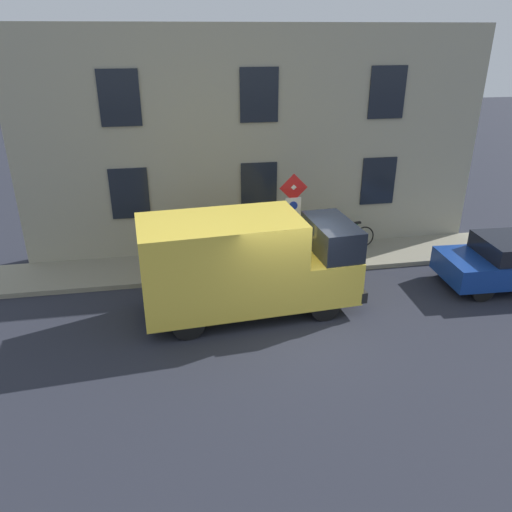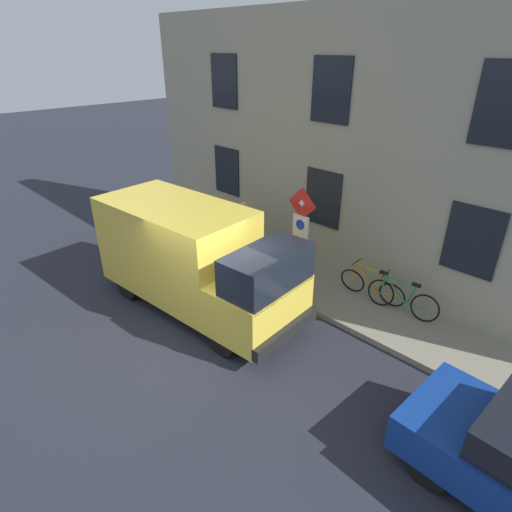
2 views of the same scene
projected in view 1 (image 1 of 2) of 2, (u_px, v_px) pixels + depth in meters
ground_plane at (291, 323)px, 12.17m from camera, size 80.00×80.00×0.00m
sidewalk_slab at (264, 262)px, 15.22m from camera, size 1.91×15.95×0.14m
building_facade at (257, 145)px, 15.04m from camera, size 0.75×13.95×6.69m
sign_post_stacked at (293, 209)px, 13.87m from camera, size 0.15×0.56×2.71m
delivery_van at (246, 263)px, 12.15m from camera, size 2.40×5.47×2.50m
bicycle_green at (349, 237)px, 15.85m from camera, size 0.46×1.71×0.89m
bicycle_orange at (325, 239)px, 15.72m from camera, size 0.46×1.72×0.89m
pedestrian at (202, 237)px, 14.34m from camera, size 0.46×0.37×1.72m
litter_bin at (232, 257)px, 14.29m from camera, size 0.44×0.44×0.90m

